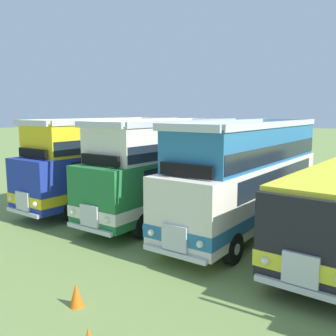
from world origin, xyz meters
The scene contains 6 objects.
ground_plane centered at (0.00, 0.00, 0.00)m, with size 200.00×200.00×0.00m, color #7A934C.
bus_first_in_row centered at (-7.87, 0.12, 2.36)m, with size 2.68×10.09×4.52m.
bus_second_in_row centered at (-3.94, 0.10, 2.35)m, with size 2.68×9.80×4.52m.
bus_third_in_row centered at (0.00, 0.29, 2.36)m, with size 2.66×10.44×4.52m.
cone_near_end centered at (-0.81, -8.10, 0.31)m, with size 0.36×0.36×0.62m, color orange.
rope_fence_line centered at (0.00, 10.62, 0.70)m, with size 21.82×0.08×1.05m.
Camera 1 is at (6.27, -13.86, 4.90)m, focal length 39.96 mm.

